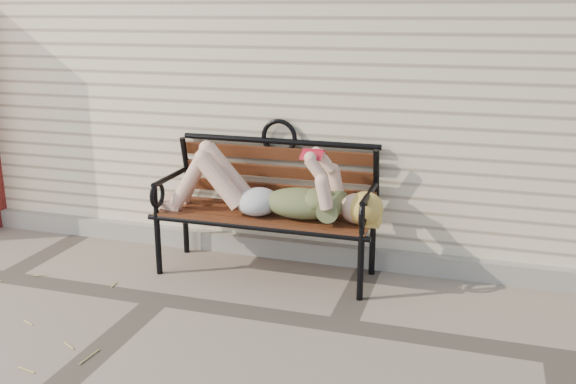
% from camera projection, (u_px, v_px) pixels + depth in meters
% --- Properties ---
extents(ground, '(80.00, 80.00, 0.00)m').
position_uv_depth(ground, '(159.00, 299.00, 4.30)').
color(ground, gray).
rests_on(ground, ground).
extents(house_wall, '(8.00, 4.00, 3.00)m').
position_uv_depth(house_wall, '(290.00, 46.00, 6.64)').
color(house_wall, beige).
rests_on(house_wall, ground).
extents(foundation_strip, '(8.00, 0.10, 0.15)m').
position_uv_depth(foundation_strip, '(216.00, 241.00, 5.17)').
color(foundation_strip, gray).
rests_on(foundation_strip, ground).
extents(garden_bench, '(1.69, 0.67, 1.10)m').
position_uv_depth(garden_bench, '(269.00, 190.00, 4.64)').
color(garden_bench, black).
rests_on(garden_bench, ground).
extents(reading_woman, '(1.60, 0.36, 0.50)m').
position_uv_depth(reading_woman, '(265.00, 190.00, 4.51)').
color(reading_woman, '#093544').
rests_on(reading_woman, ground).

